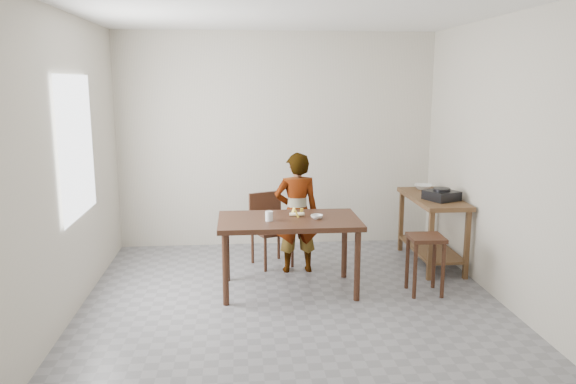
{
  "coord_description": "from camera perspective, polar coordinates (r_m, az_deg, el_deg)",
  "views": [
    {
      "loc": [
        -0.49,
        -5.09,
        2.09
      ],
      "look_at": [
        0.0,
        0.4,
        1.0
      ],
      "focal_mm": 35.0,
      "sensor_mm": 36.0,
      "label": 1
    }
  ],
  "objects": [
    {
      "name": "floor",
      "position": [
        5.54,
        0.38,
        -11.23
      ],
      "size": [
        4.0,
        4.0,
        0.04
      ],
      "primitive_type": "cube",
      "color": "slate",
      "rests_on": "ground"
    },
    {
      "name": "ceiling",
      "position": [
        5.15,
        0.42,
        18.2
      ],
      "size": [
        4.0,
        4.0,
        0.04
      ],
      "primitive_type": "cube",
      "color": "white",
      "rests_on": "wall_back"
    },
    {
      "name": "wall_back",
      "position": [
        7.17,
        -1.17,
        5.26
      ],
      "size": [
        4.0,
        0.04,
        2.7
      ],
      "primitive_type": "cube",
      "color": "beige",
      "rests_on": "ground"
    },
    {
      "name": "wall_front",
      "position": [
        3.2,
        3.89,
        -2.24
      ],
      "size": [
        4.0,
        0.04,
        2.7
      ],
      "primitive_type": "cube",
      "color": "beige",
      "rests_on": "ground"
    },
    {
      "name": "wall_left",
      "position": [
        5.37,
        -21.62,
        2.46
      ],
      "size": [
        0.04,
        4.0,
        2.7
      ],
      "primitive_type": "cube",
      "color": "beige",
      "rests_on": "ground"
    },
    {
      "name": "wall_right",
      "position": [
        5.73,
        20.98,
        3.01
      ],
      "size": [
        0.04,
        4.0,
        2.7
      ],
      "primitive_type": "cube",
      "color": "beige",
      "rests_on": "ground"
    },
    {
      "name": "window_pane",
      "position": [
        5.53,
        -20.66,
        4.33
      ],
      "size": [
        0.02,
        1.1,
        1.3
      ],
      "primitive_type": "cube",
      "color": "white",
      "rests_on": "wall_left"
    },
    {
      "name": "dining_table",
      "position": [
        5.68,
        0.09,
        -6.39
      ],
      "size": [
        1.4,
        0.8,
        0.75
      ],
      "primitive_type": null,
      "color": "#371E12",
      "rests_on": "floor"
    },
    {
      "name": "prep_counter",
      "position": [
        6.7,
        14.37,
        -3.79
      ],
      "size": [
        0.5,
        1.2,
        0.8
      ],
      "primitive_type": null,
      "color": "brown",
      "rests_on": "floor"
    },
    {
      "name": "child",
      "position": [
        6.17,
        0.88,
        -2.13
      ],
      "size": [
        0.51,
        0.35,
        1.34
      ],
      "primitive_type": "imported",
      "rotation": [
        0.0,
        0.0,
        3.2
      ],
      "color": "silver",
      "rests_on": "floor"
    },
    {
      "name": "dining_chair",
      "position": [
        6.44,
        -1.62,
        -3.9
      ],
      "size": [
        0.52,
        0.52,
        0.83
      ],
      "primitive_type": null,
      "rotation": [
        0.0,
        0.0,
        0.4
      ],
      "color": "#371E12",
      "rests_on": "floor"
    },
    {
      "name": "stool",
      "position": [
        5.8,
        13.73,
        -7.17
      ],
      "size": [
        0.35,
        0.35,
        0.59
      ],
      "primitive_type": null,
      "rotation": [
        0.0,
        0.0,
        -0.03
      ],
      "color": "#371E12",
      "rests_on": "floor"
    },
    {
      "name": "glass_tumbler",
      "position": [
        5.49,
        -1.94,
        -2.46
      ],
      "size": [
        0.1,
        0.1,
        0.09
      ],
      "primitive_type": "cylinder",
      "rotation": [
        0.0,
        0.0,
        0.33
      ],
      "color": "silver",
      "rests_on": "dining_table"
    },
    {
      "name": "small_bowl",
      "position": [
        5.58,
        2.94,
        -2.52
      ],
      "size": [
        0.16,
        0.16,
        0.04
      ],
      "primitive_type": "imported",
      "rotation": [
        0.0,
        0.0,
        -0.36
      ],
      "color": "silver",
      "rests_on": "dining_table"
    },
    {
      "name": "banana",
      "position": [
        5.66,
        0.92,
        -2.21
      ],
      "size": [
        0.2,
        0.16,
        0.06
      ],
      "primitive_type": null,
      "rotation": [
        0.0,
        0.0,
        -0.29
      ],
      "color": "#FDE448",
      "rests_on": "dining_table"
    },
    {
      "name": "serving_bowl",
      "position": [
        7.02,
        13.56,
        0.51
      ],
      "size": [
        0.29,
        0.29,
        0.06
      ],
      "primitive_type": "imported",
      "rotation": [
        0.0,
        0.0,
        -0.39
      ],
      "color": "silver",
      "rests_on": "prep_counter"
    },
    {
      "name": "gas_burner",
      "position": [
        6.43,
        15.33,
        -0.33
      ],
      "size": [
        0.41,
        0.41,
        0.1
      ],
      "primitive_type": "cube",
      "rotation": [
        0.0,
        0.0,
        0.41
      ],
      "color": "black",
      "rests_on": "prep_counter"
    }
  ]
}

